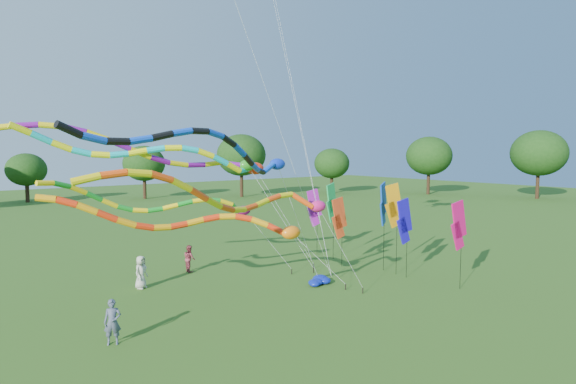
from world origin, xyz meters
TOP-DOWN VIEW (x-y plane):
  - ground at (0.00, 0.00)m, footprint 160.00×160.00m
  - tree_ring at (0.79, -1.03)m, footprint 119.79×116.16m
  - tube_kite_red at (-4.08, 4.93)m, footprint 12.75×4.20m
  - tube_kite_orange at (-4.80, 0.56)m, footprint 13.33×2.38m
  - tube_kite_purple at (-5.77, 7.79)m, footprint 16.45×3.75m
  - tube_kite_blue at (-5.34, 1.38)m, footprint 13.12×4.72m
  - tube_kite_cyan at (-4.20, 7.37)m, footprint 14.79×1.94m
  - tube_kite_green at (-4.75, 6.68)m, footprint 12.46×1.28m
  - banner_pole_blue_b at (6.42, 3.96)m, footprint 1.09×0.56m
  - banner_pole_red at (5.16, 6.23)m, footprint 1.16×0.14m
  - banner_pole_blue_a at (6.16, 2.26)m, footprint 1.16×0.16m
  - banner_pole_orange at (6.26, 3.08)m, footprint 1.14×0.39m
  - banner_pole_green at (6.08, 7.88)m, footprint 1.15×0.36m
  - banner_pole_violet at (6.18, 9.65)m, footprint 1.16×0.28m
  - banner_pole_magenta_b at (6.56, -0.75)m, footprint 1.16×0.18m
  - blue_nylon_heap at (1.53, 3.80)m, footprint 1.22×1.42m
  - person_a at (-5.77, 9.09)m, footprint 0.96×0.87m
  - person_b at (-9.17, 2.91)m, footprint 0.71×0.60m
  - person_c at (-2.35, 10.63)m, footprint 0.63×0.78m

SIDE VIEW (x-z plane):
  - ground at x=0.00m, z-range 0.00..0.00m
  - blue_nylon_heap at x=1.53m, z-range -0.03..0.44m
  - person_c at x=-2.35m, z-range 0.00..1.53m
  - person_b at x=-9.17m, z-range 0.00..1.64m
  - person_a at x=-5.77m, z-range 0.00..1.65m
  - banner_pole_red at x=5.16m, z-range 0.83..5.01m
  - banner_pole_blue_a at x=6.16m, z-range 0.93..5.30m
  - banner_pole_violet at x=6.18m, z-range 0.94..5.33m
  - banner_pole_magenta_b at x=6.56m, z-range 0.98..5.47m
  - banner_pole_green at x=6.08m, z-range 1.18..6.07m
  - tube_kite_red at x=-4.08m, z-range 0.79..6.52m
  - banner_pole_blue_b at x=6.42m, z-range 1.30..6.42m
  - banner_pole_orange at x=6.26m, z-range 1.30..6.43m
  - tube_kite_green at x=-4.75m, z-range 1.26..7.55m
  - tube_kite_orange at x=-4.80m, z-range 1.68..8.63m
  - tree_ring at x=0.79m, z-range 0.56..10.13m
  - tube_kite_cyan at x=-4.20m, z-range 2.28..10.82m
  - tube_kite_blue at x=-5.34m, z-range 2.69..10.93m
  - tube_kite_purple at x=-5.77m, z-range 2.50..11.24m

